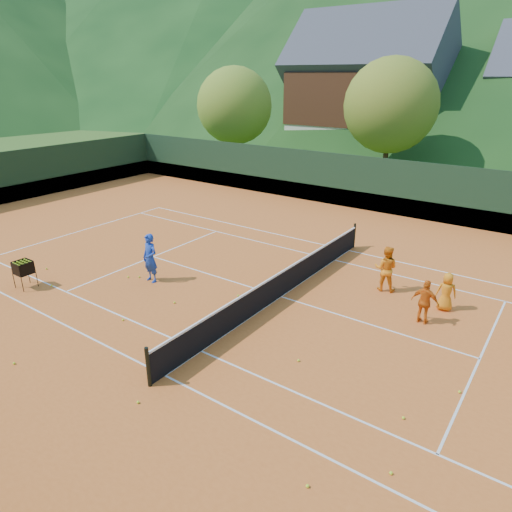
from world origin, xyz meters
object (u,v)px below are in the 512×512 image
Objects in this scene: student_b at (425,302)px; tennis_net at (281,283)px; student_a at (386,269)px; student_c at (446,292)px; chalet_left at (367,93)px; ball_hopper at (23,268)px; coach at (150,258)px.

student_b reaches higher than tennis_net.
student_b is at bearing 126.71° from student_a.
tennis_net is (-4.84, -2.31, -0.14)m from student_c.
tennis_net is at bearing -71.57° from chalet_left.
ball_hopper is (-12.73, -7.02, 0.10)m from student_c.
student_a is 30.58m from chalet_left.
student_a reaches higher than ball_hopper.
student_c is at bearing -61.81° from chalet_left.
student_b is 1.11× the size of student_c.
student_a reaches higher than student_b.
student_a is 1.16× the size of student_b.
student_c is 0.09× the size of chalet_left.
coach is 1.83× the size of ball_hopper.
tennis_net is 0.87× the size of chalet_left.
student_c is 1.29× the size of ball_hopper.
coach reaches higher than tennis_net.
student_b is at bearing 24.87° from ball_hopper.
chalet_left is (-12.70, 27.41, 4.80)m from student_a.
student_b is (9.13, 2.75, -0.20)m from coach.
student_a is at bearing -65.15° from chalet_left.
student_a is 2.40m from student_b.
student_a is 2.17m from student_c.
coach is 4.92m from tennis_net.
chalet_left reaches higher than student_c.
coach is 1.11× the size of student_a.
tennis_net is 9.19m from ball_hopper.
ball_hopper is at bearing -149.19° from tennis_net.
student_b is 1.30m from student_c.
student_c is at bearing 159.35° from student_a.
student_b is 4.65m from tennis_net.
chalet_left is at bearing 93.49° from ball_hopper.
coach is at bearing 4.97° from student_c.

